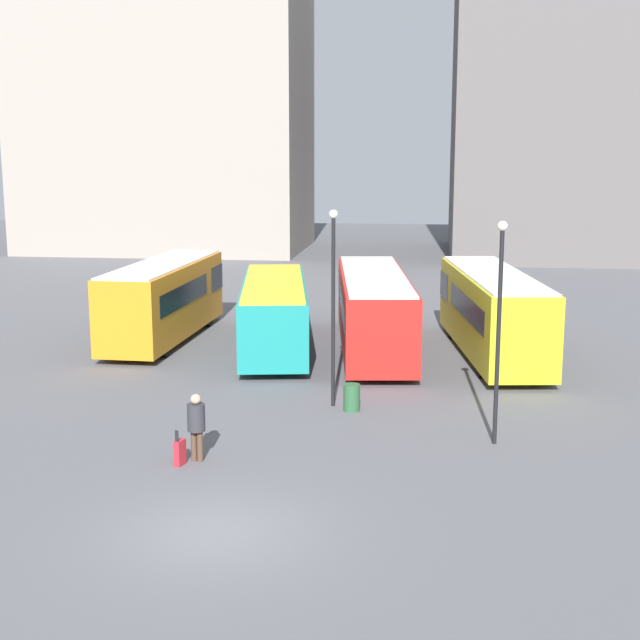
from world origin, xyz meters
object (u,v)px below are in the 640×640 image
traveler (196,421)px  bus_3 (492,310)px  suitcase (180,452)px  trash_bin (352,398)px  bus_2 (373,308)px  lamp_post_1 (333,294)px  lamp_post_0 (499,316)px  bus_1 (274,311)px  bus_0 (165,298)px

traveler → bus_3: bearing=-17.3°
bus_3 → traveler: size_ratio=6.21×
suitcase → trash_bin: suitcase is taller
bus_2 → traveler: bearing=157.8°
lamp_post_1 → trash_bin: bearing=-35.6°
lamp_post_0 → trash_bin: bearing=148.0°
bus_1 → suitcase: bus_1 is taller
bus_2 → suitcase: size_ratio=12.36×
bus_0 → traveler: bus_0 is taller
suitcase → bus_0: bearing=33.0°
bus_1 → traveler: 13.50m
bus_1 → trash_bin: 9.39m
traveler → suitcase: traveler is taller
bus_3 → suitcase: size_ratio=11.55×
lamp_post_1 → bus_1: bearing=112.5°
bus_0 → lamp_post_0: 18.06m
traveler → lamp_post_0: bearing=-58.1°
bus_3 → lamp_post_1: bearing=137.4°
bus_2 → suitcase: (-4.06, -14.21, -1.36)m
bus_2 → trash_bin: size_ratio=14.18×
traveler → suitcase: bearing=151.1°
bus_3 → suitcase: (-8.77, -13.77, -1.45)m
bus_0 → suitcase: 15.90m
bus_1 → suitcase: (-0.02, -13.86, -1.19)m
suitcase → lamp_post_0: 9.25m
bus_0 → bus_3: bearing=-93.8°
traveler → trash_bin: (3.62, 5.04, -0.65)m
bus_0 → lamp_post_0: bearing=-131.5°
lamp_post_0 → trash_bin: 5.91m
bus_3 → traveler: bearing=139.8°
trash_bin → bus_1: bearing=115.1°
lamp_post_0 → bus_0: bearing=136.9°
bus_2 → traveler: 14.33m
bus_2 → suitcase: bearing=156.9°
suitcase → lamp_post_0: (8.20, 2.77, 3.26)m
suitcase → lamp_post_0: size_ratio=0.16×
traveler → suitcase: 0.90m
suitcase → trash_bin: size_ratio=1.15×
lamp_post_0 → lamp_post_1: bearing=147.5°
bus_2 → lamp_post_0: 12.31m
bus_0 → traveler: size_ratio=5.57×
lamp_post_0 → trash_bin: size_ratio=7.27×
suitcase → trash_bin: bearing=-21.4°
bus_2 → lamp_post_0: size_ratio=1.95×
bus_1 → traveler: bearing=171.8°
bus_1 → lamp_post_1: lamp_post_1 is taller
lamp_post_0 → lamp_post_1: 5.77m
bus_2 → bus_3: size_ratio=1.07×
lamp_post_0 → lamp_post_1: (-4.86, 3.10, 0.03)m
bus_0 → trash_bin: (8.90, -9.63, -1.37)m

